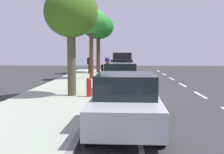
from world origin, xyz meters
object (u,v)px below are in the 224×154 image
Objects in this scene: parked_sedan_silver_far at (126,102)px; cyclist_with_backpack at (107,71)px; parked_sedan_black_second at (122,70)px; parked_suv_red_nearest at (122,63)px; street_tree_near_cyclist at (98,27)px; street_tree_far_end at (71,14)px; parked_sedan_green_mid at (121,78)px; bicycle_at_curb at (111,86)px; fire_hydrant at (89,87)px; pedestrian_on_phone at (90,63)px; street_tree_mid_block at (91,22)px.

cyclist_with_backpack reaches higher than parked_sedan_silver_far.
parked_suv_red_nearest is at bearing -90.10° from parked_sedan_black_second.
street_tree_far_end is (0.00, 14.22, -0.53)m from street_tree_near_cyclist.
parked_sedan_green_mid is 0.83× the size of street_tree_near_cyclist.
fire_hydrant reaches higher than bicycle_at_curb.
parked_sedan_silver_far is (-0.16, 13.87, 0.00)m from parked_sedan_black_second.
parked_sedan_green_mid is at bearing 89.77° from parked_sedan_black_second.
parked_sedan_silver_far is at bearing 107.99° from fire_hydrant.
parked_sedan_silver_far is at bearing 90.43° from parked_suv_red_nearest.
bicycle_at_curb is at bearing -139.49° from street_tree_far_end.
pedestrian_on_phone is at bearing -79.06° from cyclist_with_backpack.
street_tree_mid_block is at bearing -71.05° from parked_sedan_green_mid.
cyclist_with_backpack is 0.34× the size of street_tree_near_cyclist.
parked_sedan_black_second is at bearing -169.69° from street_tree_mid_block.
street_tree_near_cyclist is at bearing -83.11° from cyclist_with_backpack.
parked_suv_red_nearest is 5.61× the size of fire_hydrant.
parked_sedan_black_second is at bearing -90.23° from parked_sedan_green_mid.
street_tree_far_end is (2.39, -5.19, 3.03)m from parked_sedan_silver_far.
street_tree_mid_block reaches higher than bicycle_at_curb.
street_tree_mid_block reaches higher than fire_hydrant.
bicycle_at_curb is at bearing 37.16° from parked_sedan_green_mid.
street_tree_mid_block is at bearing -76.82° from cyclist_with_backpack.
cyclist_with_backpack is (0.72, -0.08, 0.37)m from parked_sedan_green_mid.
parked_suv_red_nearest reaches higher than pedestrian_on_phone.
parked_sedan_black_second is 5.00m from pedestrian_on_phone.
cyclist_with_backpack is 12.79m from street_tree_near_cyclist.
parked_suv_red_nearest is at bearing -95.51° from fire_hydrant.
parked_sedan_silver_far reaches higher than bicycle_at_curb.
street_tree_far_end is (2.25, 14.56, 2.76)m from parked_suv_red_nearest.
parked_sedan_silver_far is (-0.19, 7.03, 0.00)m from parked_sedan_green_mid.
street_tree_far_end is at bearing -20.94° from fire_hydrant.
parked_sedan_black_second is 2.65× the size of pedestrian_on_phone.
cyclist_with_backpack reaches higher than fire_hydrant.
bicycle_at_curb is at bearing -84.09° from parked_sedan_silver_far.
parked_sedan_silver_far is 0.91× the size of street_tree_far_end.
parked_sedan_black_second is 6.81m from cyclist_with_backpack.
bicycle_at_curb is (0.54, 13.11, -0.65)m from parked_suv_red_nearest.
street_tree_mid_block reaches higher than parked_sedan_green_mid.
fire_hydrant is at bearing 63.14° from bicycle_at_curb.
cyclist_with_backpack is at bearing -6.42° from parked_sedan_green_mid.
parked_suv_red_nearest is 0.97× the size of street_tree_far_end.
parked_sedan_black_second is 7.25m from bicycle_at_curb.
cyclist_with_backpack is (0.75, 6.76, 0.37)m from parked_sedan_black_second.
bicycle_at_curb is at bearing 104.06° from street_tree_mid_block.
fire_hydrant is (1.40, 2.15, -0.20)m from parked_sedan_green_mid.
parked_sedan_silver_far is 3.00× the size of bicycle_at_curb.
parked_sedan_silver_far is 5.13m from fire_hydrant.
cyclist_with_backpack is at bearing -64.64° from bicycle_at_curb.
pedestrian_on_phone is (0.61, -12.78, -2.72)m from street_tree_far_end.
street_tree_mid_block is at bearing -84.60° from fire_hydrant.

